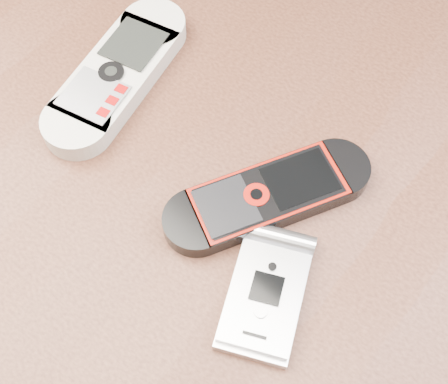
% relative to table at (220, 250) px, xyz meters
% --- Properties ---
extents(table, '(1.20, 0.80, 0.75)m').
position_rel_table_xyz_m(table, '(0.00, 0.00, 0.00)').
color(table, black).
rests_on(table, ground).
extents(nokia_white, '(0.09, 0.19, 0.02)m').
position_rel_table_xyz_m(nokia_white, '(-0.14, 0.04, 0.12)').
color(nokia_white, beige).
rests_on(nokia_white, table).
extents(nokia_black_red, '(0.13, 0.17, 0.02)m').
position_rel_table_xyz_m(nokia_black_red, '(0.03, 0.02, 0.11)').
color(nokia_black_red, black).
rests_on(nokia_black_red, table).
extents(motorola_razr, '(0.09, 0.11, 0.02)m').
position_rel_table_xyz_m(motorola_razr, '(0.08, -0.05, 0.11)').
color(motorola_razr, silver).
rests_on(motorola_razr, table).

